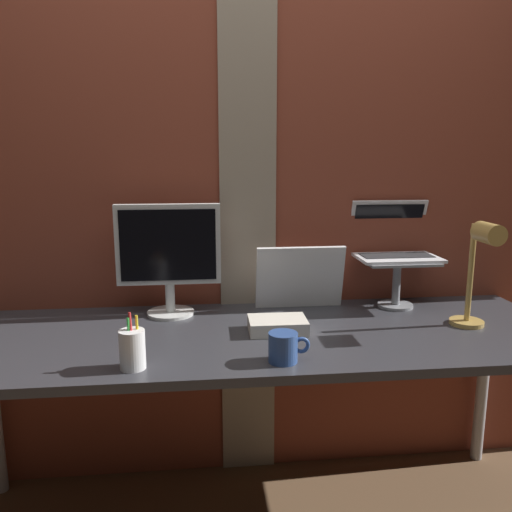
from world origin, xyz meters
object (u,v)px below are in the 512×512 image
Objects in this scene: monitor at (169,251)px; laptop at (392,240)px; whiteboard_panel at (300,277)px; pen_cup at (132,349)px; desk_lamp at (480,263)px; coffee_mug at (284,347)px.

monitor reaches higher than laptop.
whiteboard_panel reaches higher than pen_cup.
monitor is 1.11× the size of desk_lamp.
desk_lamp is (0.17, -0.37, -0.02)m from laptop.
whiteboard_panel is (0.51, 0.03, -0.12)m from monitor.
laptop is 0.41m from whiteboard_panel.
pen_cup is (-0.59, -0.53, -0.07)m from whiteboard_panel.
laptop reaches higher than desk_lamp.
coffee_mug is (-0.71, -0.21, -0.19)m from desk_lamp.
monitor is 2.53× the size of pen_cup.
whiteboard_panel is 2.08× the size of pen_cup.
laptop is at bearing 6.88° from whiteboard_panel.
pen_cup is (-0.08, -0.50, -0.19)m from monitor.
desk_lamp is (1.07, -0.29, -0.01)m from monitor.
pen_cup is at bearing -149.68° from laptop.
desk_lamp is at bearing -64.53° from laptop.
laptop reaches higher than pen_cup.
coffee_mug is at bearing -54.30° from monitor.
laptop reaches higher than coffee_mug.
desk_lamp is at bearing 16.16° from coffee_mug.
laptop is 0.81m from coffee_mug.
laptop is at bearing 4.71° from monitor.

